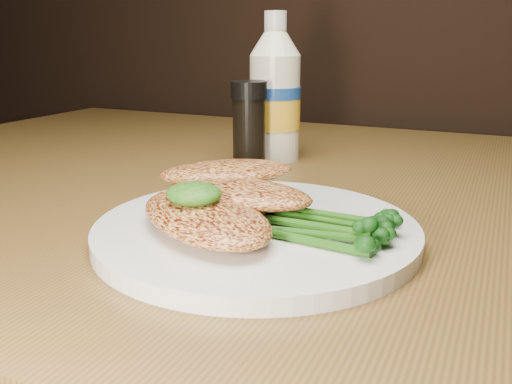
% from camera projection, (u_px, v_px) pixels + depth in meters
% --- Properties ---
extents(plate, '(0.26, 0.26, 0.01)m').
position_uv_depth(plate, '(256.00, 231.00, 0.44)').
color(plate, white).
rests_on(plate, dining_table).
extents(chicken_front, '(0.17, 0.15, 0.02)m').
position_uv_depth(chicken_front, '(205.00, 217.00, 0.42)').
color(chicken_front, '#E39648').
rests_on(chicken_front, plate).
extents(chicken_mid, '(0.14, 0.08, 0.02)m').
position_uv_depth(chicken_mid, '(239.00, 192.00, 0.46)').
color(chicken_mid, '#E39648').
rests_on(chicken_mid, plate).
extents(chicken_back, '(0.13, 0.12, 0.02)m').
position_uv_depth(chicken_back, '(228.00, 172.00, 0.49)').
color(chicken_back, '#E39648').
rests_on(chicken_back, plate).
extents(pesto_front, '(0.05, 0.05, 0.02)m').
position_uv_depth(pesto_front, '(194.00, 194.00, 0.42)').
color(pesto_front, '#083609').
rests_on(pesto_front, chicken_front).
extents(broccolini_bundle, '(0.14, 0.11, 0.02)m').
position_uv_depth(broccolini_bundle, '(319.00, 220.00, 0.42)').
color(broccolini_bundle, '#225813').
rests_on(broccolini_bundle, plate).
extents(mayo_bottle, '(0.08, 0.08, 0.19)m').
position_uv_depth(mayo_bottle, '(275.00, 88.00, 0.70)').
color(mayo_bottle, white).
rests_on(mayo_bottle, dining_table).
extents(pepper_grinder, '(0.05, 0.05, 0.10)m').
position_uv_depth(pepper_grinder, '(249.00, 126.00, 0.66)').
color(pepper_grinder, black).
rests_on(pepper_grinder, dining_table).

